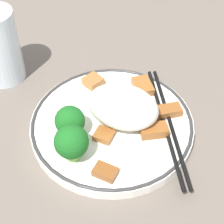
# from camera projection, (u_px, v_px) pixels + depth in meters

# --- Properties ---
(ground_plane) EXTENTS (3.00, 3.00, 0.00)m
(ground_plane) POSITION_uv_depth(u_px,v_px,m) (112.00, 129.00, 0.53)
(ground_plane) COLOR #665B51
(plate) EXTENTS (0.23, 0.23, 0.02)m
(plate) POSITION_uv_depth(u_px,v_px,m) (112.00, 125.00, 0.52)
(plate) COLOR white
(plate) RESTS_ON ground_plane
(rice_mound) EXTENTS (0.10, 0.07, 0.05)m
(rice_mound) POSITION_uv_depth(u_px,v_px,m) (123.00, 107.00, 0.50)
(rice_mound) COLOR white
(rice_mound) RESTS_ON plate
(broccoli_back_left) EXTENTS (0.04, 0.04, 0.05)m
(broccoli_back_left) POSITION_uv_depth(u_px,v_px,m) (70.00, 121.00, 0.49)
(broccoli_back_left) COLOR #7FB756
(broccoli_back_left) RESTS_ON plate
(broccoli_back_center) EXTENTS (0.04, 0.04, 0.05)m
(broccoli_back_center) POSITION_uv_depth(u_px,v_px,m) (71.00, 142.00, 0.46)
(broccoli_back_center) COLOR #7FB756
(broccoli_back_center) RESTS_ON plate
(meat_near_front) EXTENTS (0.04, 0.04, 0.01)m
(meat_near_front) POSITION_uv_depth(u_px,v_px,m) (154.00, 131.00, 0.50)
(meat_near_front) COLOR brown
(meat_near_front) RESTS_ON plate
(meat_near_left) EXTENTS (0.04, 0.04, 0.01)m
(meat_near_left) POSITION_uv_depth(u_px,v_px,m) (167.00, 111.00, 0.53)
(meat_near_left) COLOR brown
(meat_near_left) RESTS_ON plate
(meat_near_right) EXTENTS (0.03, 0.03, 0.01)m
(meat_near_right) POSITION_uv_depth(u_px,v_px,m) (93.00, 81.00, 0.57)
(meat_near_right) COLOR #9E6633
(meat_near_right) RESTS_ON plate
(meat_near_back) EXTENTS (0.03, 0.02, 0.01)m
(meat_near_back) POSITION_uv_depth(u_px,v_px,m) (102.00, 135.00, 0.50)
(meat_near_back) COLOR brown
(meat_near_back) RESTS_ON plate
(meat_on_rice_edge) EXTENTS (0.03, 0.02, 0.01)m
(meat_on_rice_edge) POSITION_uv_depth(u_px,v_px,m) (105.00, 172.00, 0.46)
(meat_on_rice_edge) COLOR brown
(meat_on_rice_edge) RESTS_ON plate
(meat_mid_left) EXTENTS (0.04, 0.04, 0.01)m
(meat_mid_left) POSITION_uv_depth(u_px,v_px,m) (143.00, 86.00, 0.56)
(meat_mid_left) COLOR #995B28
(meat_mid_left) RESTS_ON plate
(chopsticks) EXTENTS (0.11, 0.20, 0.01)m
(chopsticks) POSITION_uv_depth(u_px,v_px,m) (167.00, 123.00, 0.51)
(chopsticks) COLOR black
(chopsticks) RESTS_ON plate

